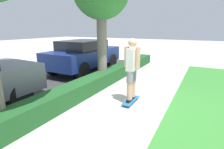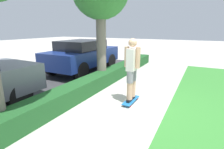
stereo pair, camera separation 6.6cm
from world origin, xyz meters
name	(u,v)px [view 1 (the left image)]	position (x,y,z in m)	size (l,w,h in m)	color
ground_plane	(130,105)	(0.00, 0.00, 0.00)	(60.00, 60.00, 0.00)	#BCB7AD
street_asphalt	(31,83)	(0.00, 4.20, 0.00)	(12.80, 5.00, 0.01)	#38383A
hedge_row	(84,88)	(0.00, 1.60, 0.25)	(12.80, 0.60, 0.49)	#1E5123
skateboard	(131,100)	(0.15, 0.03, 0.07)	(0.82, 0.24, 0.08)	#1E6BAD
skater_person	(132,68)	(0.15, 0.03, 1.02)	(0.51, 0.45, 1.75)	black
parked_car_middle	(84,55)	(2.62, 3.54, 0.83)	(4.10, 1.92, 1.54)	navy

